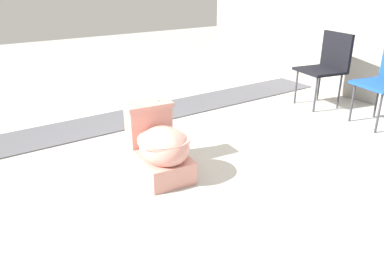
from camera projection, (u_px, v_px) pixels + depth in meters
ground_plane at (159, 166)px, 3.00m from camera, size 14.00×14.00×0.00m
gravel_strip at (149, 114)px, 4.12m from camera, size 0.56×8.00×0.01m
toilet at (159, 146)px, 2.83m from camera, size 0.67×0.44×0.52m
folding_chair_left at (328, 62)px, 4.25m from camera, size 0.52×0.52×0.83m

